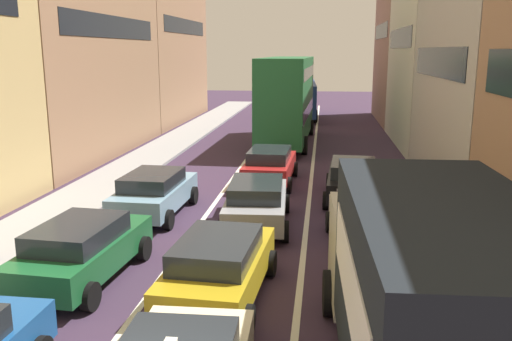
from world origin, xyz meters
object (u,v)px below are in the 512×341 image
removalist_box_truck (425,290)px  bus_far_queue_secondary (300,96)px  coupe_centre_lane_fourth (270,165)px  sedan_centre_lane_second (219,266)px  wagon_right_lane_far (353,179)px  hatchback_centre_lane_third (257,202)px  wagon_left_lane_second (82,249)px  sedan_right_lane_behind_truck (368,223)px  sedan_left_lane_third (154,192)px  bus_mid_queue_primary (287,96)px

removalist_box_truck → bus_far_queue_secondary: size_ratio=0.74×
coupe_centre_lane_fourth → bus_far_queue_secondary: size_ratio=0.41×
sedan_centre_lane_second → wagon_right_lane_far: size_ratio=1.00×
hatchback_centre_lane_third → bus_far_queue_secondary: (0.04, 28.57, 0.96)m
hatchback_centre_lane_third → wagon_right_lane_far: size_ratio=1.00×
sedan_centre_lane_second → wagon_left_lane_second: size_ratio=1.00×
bus_far_queue_secondary → sedan_right_lane_behind_truck: bearing=-176.3°
sedan_centre_lane_second → sedan_right_lane_behind_truck: size_ratio=1.00×
sedan_left_lane_third → sedan_right_lane_behind_truck: 7.30m
removalist_box_truck → coupe_centre_lane_fourth: removalist_box_truck is taller
sedan_centre_lane_second → bus_far_queue_secondary: bus_far_queue_secondary is taller
sedan_centre_lane_second → hatchback_centre_lane_third: size_ratio=1.00×
coupe_centre_lane_fourth → sedan_centre_lane_second: bearing=-178.4°
wagon_right_lane_far → bus_far_queue_secondary: 25.30m
hatchback_centre_lane_third → bus_mid_queue_primary: bearing=-2.9°
removalist_box_truck → sedan_left_lane_third: (-7.12, 9.30, -1.18)m
sedan_left_lane_third → sedan_right_lane_behind_truck: same height
sedan_right_lane_behind_truck → bus_mid_queue_primary: bearing=7.3°
coupe_centre_lane_fourth → wagon_right_lane_far: 3.94m
sedan_centre_lane_second → sedan_right_lane_behind_truck: same height
sedan_centre_lane_second → sedan_left_lane_third: size_ratio=1.01×
sedan_centre_lane_second → bus_mid_queue_primary: size_ratio=0.42×
sedan_centre_lane_second → sedan_right_lane_behind_truck: (3.50, 3.51, 0.00)m
coupe_centre_lane_fourth → sedan_right_lane_behind_truck: size_ratio=0.99×
removalist_box_truck → sedan_left_lane_third: removalist_box_truck is taller
sedan_right_lane_behind_truck → bus_mid_queue_primary: bus_mid_queue_primary is taller
wagon_left_lane_second → sedan_centre_lane_second: bearing=-96.3°
removalist_box_truck → coupe_centre_lane_fourth: size_ratio=1.79×
wagon_left_lane_second → sedan_left_lane_third: (0.09, 5.38, 0.00)m
sedan_right_lane_behind_truck → wagon_left_lane_second: bearing=108.6°
coupe_centre_lane_fourth → bus_far_queue_secondary: bearing=1.4°
sedan_right_lane_behind_truck → bus_mid_queue_primary: size_ratio=0.42×
sedan_left_lane_third → coupe_centre_lane_fourth: (3.41, 4.87, 0.00)m
wagon_left_lane_second → coupe_centre_lane_fourth: 10.83m
sedan_left_lane_third → coupe_centre_lane_fourth: same height
wagon_right_lane_far → removalist_box_truck: bearing=-175.4°
bus_mid_queue_primary → sedan_centre_lane_second: bearing=-178.7°
bus_mid_queue_primary → bus_far_queue_secondary: 13.16m
hatchback_centre_lane_third → wagon_right_lane_far: (3.17, 3.49, 0.00)m
removalist_box_truck → sedan_right_lane_behind_truck: (-0.26, 6.81, -1.18)m
sedan_centre_lane_second → coupe_centre_lane_fourth: same height
sedan_centre_lane_second → coupe_centre_lane_fourth: size_ratio=1.01×
sedan_left_lane_third → bus_far_queue_secondary: size_ratio=0.41×
wagon_left_lane_second → sedan_right_lane_behind_truck: same height
hatchback_centre_lane_third → sedan_right_lane_behind_truck: (3.31, -1.74, 0.00)m
wagon_left_lane_second → hatchback_centre_lane_third: same height
coupe_centre_lane_fourth → hatchback_centre_lane_third: bearing=-176.7°
sedan_left_lane_third → wagon_left_lane_second: bearing=-179.3°
removalist_box_truck → sedan_right_lane_behind_truck: size_ratio=1.76×
wagon_left_lane_second → bus_far_queue_secondary: bus_far_queue_secondary is taller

